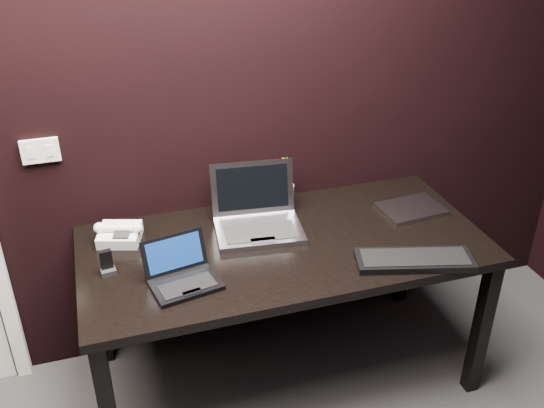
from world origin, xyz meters
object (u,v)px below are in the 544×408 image
object	(u,v)px
netbook	(183,275)
desk_phone	(120,234)
silver_laptop	(257,219)
mobile_phone	(107,265)
desk	(284,258)
ext_keyboard	(414,260)
pen_cup	(285,194)
closed_laptop	(411,209)

from	to	relation	value
netbook	desk_phone	distance (m)	0.42
netbook	silver_laptop	bearing A→B (deg)	37.90
mobile_phone	desk	bearing A→B (deg)	-0.09
silver_laptop	ext_keyboard	bearing A→B (deg)	-40.02
pen_cup	ext_keyboard	bearing A→B (deg)	-60.54
netbook	desk_phone	xyz separation A→B (m)	(-0.20, 0.37, 0.00)
ext_keyboard	closed_laptop	distance (m)	0.42
silver_laptop	mobile_phone	size ratio (longest dim) A/B	4.11
netbook	desk_phone	bearing A→B (deg)	118.88
closed_laptop	pen_cup	size ratio (longest dim) A/B	1.23
netbook	silver_laptop	world-z (taller)	silver_laptop
closed_laptop	pen_cup	world-z (taller)	pen_cup
closed_laptop	desk_phone	distance (m)	1.31
desk	silver_laptop	world-z (taller)	silver_laptop
closed_laptop	desk_phone	world-z (taller)	desk_phone
desk_phone	pen_cup	world-z (taller)	pen_cup
desk	netbook	bearing A→B (deg)	-161.83
desk	ext_keyboard	bearing A→B (deg)	-33.33
silver_laptop	pen_cup	xyz separation A→B (m)	(0.18, 0.17, 0.01)
desk_phone	pen_cup	size ratio (longest dim) A/B	0.88
pen_cup	silver_laptop	bearing A→B (deg)	-137.75
desk	desk_phone	distance (m)	0.70
desk_phone	desk	bearing A→B (deg)	-18.14
desk	silver_laptop	size ratio (longest dim) A/B	4.20
netbook	desk_phone	world-z (taller)	netbook
silver_laptop	ext_keyboard	world-z (taller)	silver_laptop
desk	closed_laptop	distance (m)	0.65
desk_phone	mobile_phone	distance (m)	0.23
desk	silver_laptop	xyz separation A→B (m)	(-0.08, 0.15, 0.13)
desk	desk_phone	xyz separation A→B (m)	(-0.66, 0.22, 0.12)
desk	desk_phone	size ratio (longest dim) A/B	8.04
desk_phone	pen_cup	xyz separation A→B (m)	(0.77, 0.10, 0.02)
ext_keyboard	mobile_phone	size ratio (longest dim) A/B	5.00
pen_cup	desk	bearing A→B (deg)	-108.69
pen_cup	closed_laptop	bearing A→B (deg)	-23.18
netbook	pen_cup	distance (m)	0.73
mobile_phone	netbook	bearing A→B (deg)	-29.44
desk	pen_cup	distance (m)	0.36
ext_keyboard	closed_laptop	xyz separation A→B (m)	(0.19, 0.38, -0.00)
pen_cup	netbook	bearing A→B (deg)	-140.63
netbook	desk	bearing A→B (deg)	18.17
netbook	closed_laptop	distance (m)	1.12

